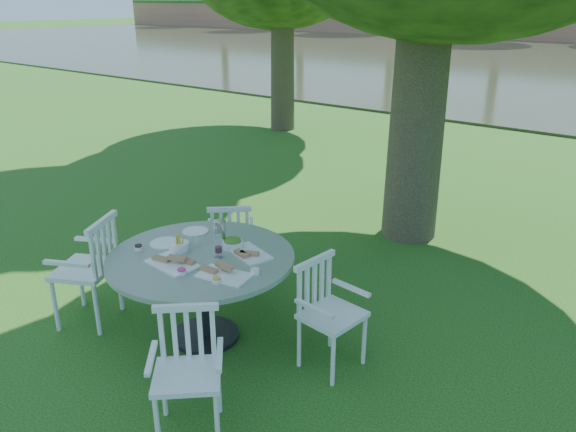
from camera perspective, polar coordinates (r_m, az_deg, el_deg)
name	(u,v)px	position (r m, az deg, el deg)	size (l,w,h in m)	color
ground	(275,306)	(5.33, -1.34, -9.17)	(140.00, 140.00, 0.00)	#13400D
table	(202,270)	(4.63, -8.72, -5.46)	(1.51, 1.51, 0.77)	black
chair_ne	(324,304)	(4.37, 3.69, -8.94)	(0.45, 0.48, 0.86)	white
chair_nw	(231,237)	(5.59, -5.85, -2.10)	(0.58, 0.58, 0.84)	white
chair_sw	(94,263)	(5.13, -19.10, -4.51)	(0.64, 0.65, 0.97)	white
chair_se	(188,360)	(3.83, -10.17, -14.19)	(0.59, 0.59, 0.85)	white
tableware	(207,248)	(4.60, -8.24, -3.28)	(1.15, 0.82, 0.21)	white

